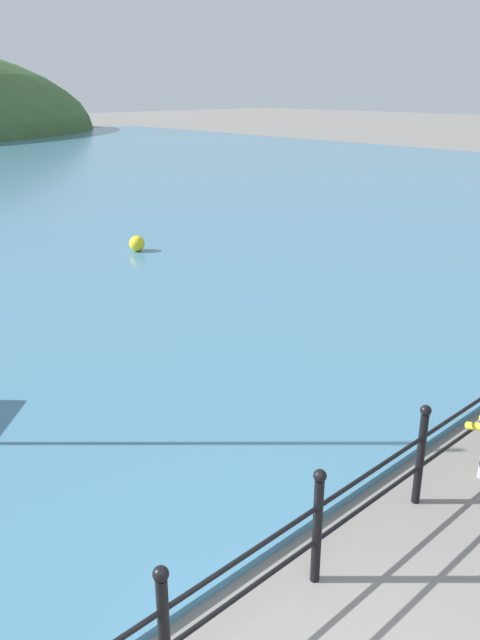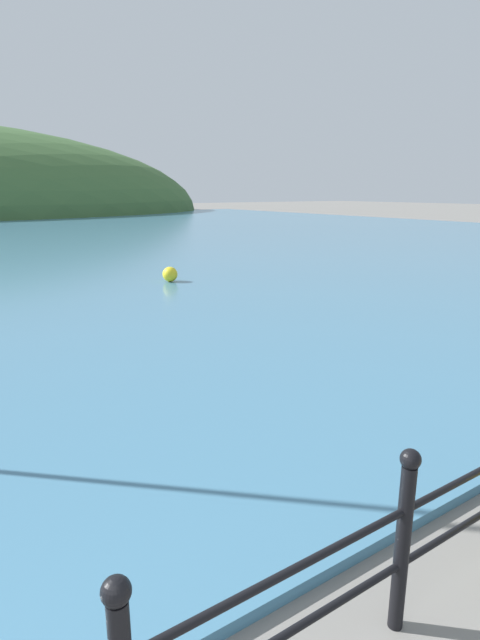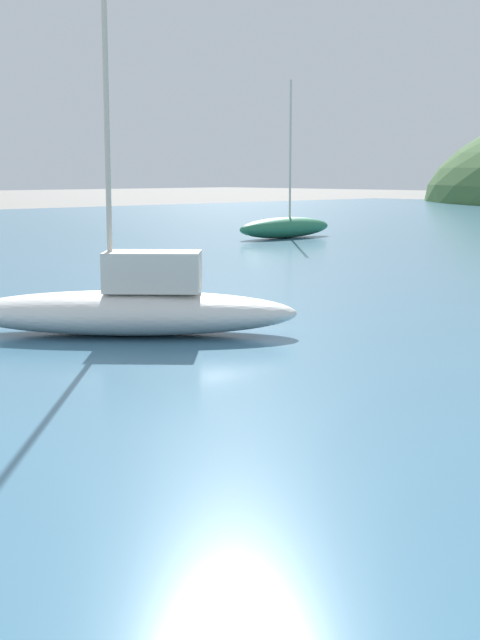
{
  "view_description": "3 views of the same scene",
  "coord_description": "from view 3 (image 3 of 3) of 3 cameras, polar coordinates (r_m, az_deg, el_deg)",
  "views": [
    {
      "loc": [
        -2.37,
        -1.39,
        4.33
      ],
      "look_at": [
        3.9,
        5.31,
        0.89
      ],
      "focal_mm": 35.0,
      "sensor_mm": 36.0,
      "label": 1
    },
    {
      "loc": [
        0.82,
        -0.05,
        2.61
      ],
      "look_at": [
        4.17,
        4.95,
        1.04
      ],
      "focal_mm": 28.0,
      "sensor_mm": 36.0,
      "label": 2
    },
    {
      "loc": [
        8.18,
        0.3,
        2.19
      ],
      "look_at": [
        2.67,
        5.52,
        0.94
      ],
      "focal_mm": 50.0,
      "sensor_mm": 36.0,
      "label": 3
    }
  ],
  "objects": [
    {
      "name": "boat_twin_mast",
      "position": [
        11.73,
        -6.99,
        0.87
      ],
      "size": [
        4.01,
        4.01,
        5.44
      ],
      "color": "silver",
      "rests_on": "water"
    },
    {
      "name": "boat_blue_hull",
      "position": [
        29.41,
        2.93,
        5.97
      ],
      "size": [
        1.07,
        4.01,
        5.07
      ],
      "color": "#287551",
      "rests_on": "water"
    }
  ]
}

